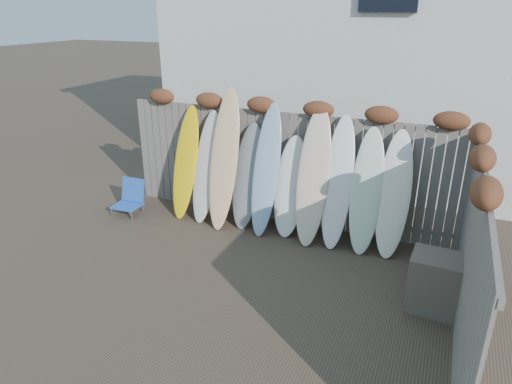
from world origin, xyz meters
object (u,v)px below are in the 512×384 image
at_px(lattice_panel, 473,238).
at_px(surfboard_0, 186,163).
at_px(beach_chair, 130,198).
at_px(wooden_crate, 435,283).

xyz_separation_m(lattice_panel, surfboard_0, (-4.82, 0.66, 0.22)).
height_order(beach_chair, surfboard_0, surfboard_0).
bearing_deg(surfboard_0, lattice_panel, -5.09).
xyz_separation_m(beach_chair, wooden_crate, (5.47, -0.91, 0.08)).
bearing_deg(surfboard_0, beach_chair, -156.02).
distance_m(beach_chair, lattice_panel, 5.87).
bearing_deg(lattice_panel, beach_chair, 175.62).
bearing_deg(beach_chair, lattice_panel, -2.55).
distance_m(wooden_crate, surfboard_0, 4.68).
distance_m(wooden_crate, lattice_panel, 0.86).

